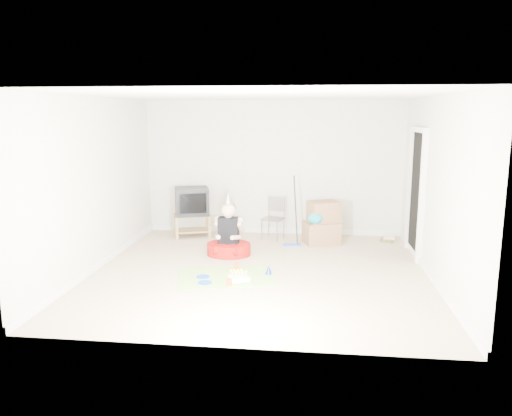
# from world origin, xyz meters

# --- Properties ---
(ground) EXTENTS (5.00, 5.00, 0.00)m
(ground) POSITION_xyz_m (0.00, 0.00, 0.00)
(ground) COLOR tan
(ground) RESTS_ON ground
(doorway_recess) EXTENTS (0.02, 0.90, 2.05)m
(doorway_recess) POSITION_xyz_m (2.48, 1.20, 1.02)
(doorway_recess) COLOR black
(doorway_recess) RESTS_ON ground
(tv_stand) EXTENTS (0.78, 0.62, 0.42)m
(tv_stand) POSITION_xyz_m (-1.52, 2.04, 0.25)
(tv_stand) COLOR olive
(tv_stand) RESTS_ON ground
(crt_tv) EXTENTS (0.74, 0.68, 0.53)m
(crt_tv) POSITION_xyz_m (-1.52, 2.04, 0.69)
(crt_tv) COLOR black
(crt_tv) RESTS_ON tv_stand
(folding_chair) EXTENTS (0.46, 0.45, 0.80)m
(folding_chair) POSITION_xyz_m (0.03, 2.03, 0.39)
(folding_chair) COLOR gray
(folding_chair) RESTS_ON ground
(cardboard_boxes) EXTENTS (0.72, 0.65, 0.77)m
(cardboard_boxes) POSITION_xyz_m (0.95, 1.79, 0.37)
(cardboard_boxes) COLOR #916646
(cardboard_boxes) RESTS_ON ground
(floor_mop) EXTENTS (0.32, 0.41, 1.23)m
(floor_mop) POSITION_xyz_m (0.43, 1.54, 0.26)
(floor_mop) COLOR blue
(floor_mop) RESTS_ON ground
(book_pile) EXTENTS (0.29, 0.33, 0.09)m
(book_pile) POSITION_xyz_m (2.19, 2.11, 0.05)
(book_pile) COLOR #23692B
(book_pile) RESTS_ON ground
(seated_woman) EXTENTS (0.77, 0.77, 1.06)m
(seated_woman) POSITION_xyz_m (-0.61, 0.84, 0.23)
(seated_woman) COLOR #A1130E
(seated_woman) RESTS_ON ground
(party_mat) EXTENTS (1.57, 1.29, 0.01)m
(party_mat) POSITION_xyz_m (-0.46, -0.29, 0.00)
(party_mat) COLOR #E93188
(party_mat) RESTS_ON ground
(birthday_cake) EXTENTS (0.35, 0.32, 0.14)m
(birthday_cake) POSITION_xyz_m (-0.25, -0.49, 0.04)
(birthday_cake) COLOR white
(birthday_cake) RESTS_ON party_mat
(blue_plate_near) EXTENTS (0.26, 0.26, 0.01)m
(blue_plate_near) POSITION_xyz_m (-0.79, -0.36, 0.01)
(blue_plate_near) COLOR #1645B3
(blue_plate_near) RESTS_ON party_mat
(blue_plate_far) EXTENTS (0.20, 0.20, 0.01)m
(blue_plate_far) POSITION_xyz_m (-0.71, -0.61, 0.01)
(blue_plate_far) COLOR #1645B3
(blue_plate_far) RESTS_ON party_mat
(orange_cup_near) EXTENTS (0.09, 0.09, 0.08)m
(orange_cup_near) POSITION_xyz_m (-0.37, 0.10, 0.05)
(orange_cup_near) COLOR #D34F17
(orange_cup_near) RESTS_ON party_mat
(orange_cup_far) EXTENTS (0.10, 0.10, 0.09)m
(orange_cup_far) POSITION_xyz_m (-0.35, -0.67, 0.05)
(orange_cup_far) COLOR #D34F17
(orange_cup_far) RESTS_ON party_mat
(blue_party_hat) EXTENTS (0.10, 0.10, 0.14)m
(blue_party_hat) POSITION_xyz_m (0.15, -0.12, 0.08)
(blue_party_hat) COLOR #172CA3
(blue_party_hat) RESTS_ON party_mat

